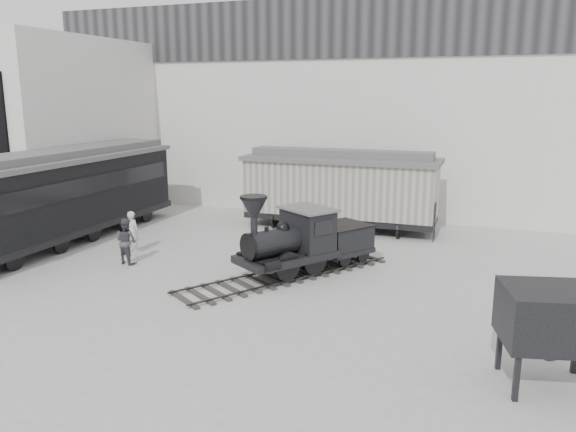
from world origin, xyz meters
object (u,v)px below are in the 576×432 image
at_px(locomotive, 301,244).
at_px(visitor_a, 132,232).
at_px(passenger_coach, 62,196).
at_px(boxcar, 340,188).
at_px(coal_hopper, 552,324).
at_px(visitor_b, 126,241).

xyz_separation_m(locomotive, visitor_a, (-7.30, 0.28, -0.24)).
relative_size(locomotive, passenger_coach, 0.58).
height_order(boxcar, visitor_a, boxcar).
bearing_deg(visitor_a, passenger_coach, -2.61).
bearing_deg(locomotive, visitor_a, -148.81).
distance_m(locomotive, visitor_a, 7.31).
height_order(visitor_a, coal_hopper, coal_hopper).
distance_m(locomotive, visitor_b, 6.68).
relative_size(visitor_a, coal_hopper, 0.71).
distance_m(locomotive, coal_hopper, 9.49).
height_order(locomotive, visitor_a, locomotive).
distance_m(visitor_b, coal_hopper, 14.91).
bearing_deg(visitor_b, visitor_a, -52.12).
height_order(visitor_a, visitor_b, visitor_b).
distance_m(boxcar, passenger_coach, 12.37).
height_order(passenger_coach, visitor_a, passenger_coach).
bearing_deg(coal_hopper, passenger_coach, 147.51).
bearing_deg(passenger_coach, boxcar, 31.58).
xyz_separation_m(passenger_coach, visitor_b, (4.42, -1.76, -1.17)).
xyz_separation_m(visitor_a, visitor_b, (0.71, -1.40, 0.02)).
height_order(boxcar, coal_hopper, boxcar).
bearing_deg(boxcar, passenger_coach, -148.18).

